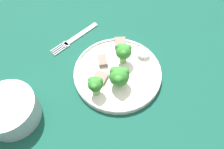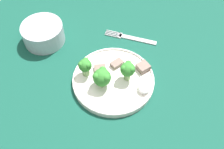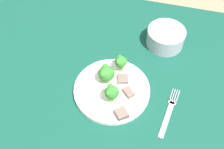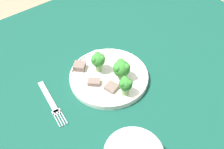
# 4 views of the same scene
# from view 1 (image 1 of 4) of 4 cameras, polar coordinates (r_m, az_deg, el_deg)

# --- Properties ---
(table) EXTENTS (1.17, 0.97, 0.72)m
(table) POSITION_cam_1_polar(r_m,az_deg,el_deg) (0.67, 5.73, -6.32)
(table) COLOR #114738
(table) RESTS_ON ground_plane
(dinner_plate) EXTENTS (0.23, 0.23, 0.02)m
(dinner_plate) POSITION_cam_1_polar(r_m,az_deg,el_deg) (0.59, 1.45, 0.41)
(dinner_plate) COLOR white
(dinner_plate) RESTS_ON table
(fork) EXTENTS (0.04, 0.17, 0.00)m
(fork) POSITION_cam_1_polar(r_m,az_deg,el_deg) (0.68, -9.46, 9.45)
(fork) COLOR #B2B2B7
(fork) RESTS_ON table
(cream_bowl) EXTENTS (0.13, 0.13, 0.06)m
(cream_bowl) POSITION_cam_1_polar(r_m,az_deg,el_deg) (0.56, -25.02, -8.53)
(cream_bowl) COLOR #B7BCC6
(cream_bowl) RESTS_ON table
(broccoli_floret_near_rim_left) EXTENTS (0.05, 0.05, 0.06)m
(broccoli_floret_near_rim_left) POSITION_cam_1_polar(r_m,az_deg,el_deg) (0.53, 1.87, -0.42)
(broccoli_floret_near_rim_left) COLOR #7FA866
(broccoli_floret_near_rim_left) RESTS_ON dinner_plate
(broccoli_floret_center_left) EXTENTS (0.04, 0.04, 0.06)m
(broccoli_floret_center_left) POSITION_cam_1_polar(r_m,az_deg,el_deg) (0.57, 3.04, 5.91)
(broccoli_floret_center_left) COLOR #7FA866
(broccoli_floret_center_left) RESTS_ON dinner_plate
(broccoli_floret_back_left) EXTENTS (0.04, 0.04, 0.06)m
(broccoli_floret_back_left) POSITION_cam_1_polar(r_m,az_deg,el_deg) (0.52, -4.38, -2.67)
(broccoli_floret_back_left) COLOR #7FA866
(broccoli_floret_back_left) RESTS_ON dinner_plate
(meat_slice_front_slice) EXTENTS (0.05, 0.05, 0.02)m
(meat_slice_front_slice) POSITION_cam_1_polar(r_m,az_deg,el_deg) (0.63, 2.15, 8.14)
(meat_slice_front_slice) COLOR #756056
(meat_slice_front_slice) RESTS_ON dinner_plate
(meat_slice_middle_slice) EXTENTS (0.04, 0.04, 0.01)m
(meat_slice_middle_slice) POSITION_cam_1_polar(r_m,az_deg,el_deg) (0.60, -2.49, 3.65)
(meat_slice_middle_slice) COLOR #756056
(meat_slice_middle_slice) RESTS_ON dinner_plate
(meat_slice_rear_slice) EXTENTS (0.04, 0.04, 0.01)m
(meat_slice_rear_slice) POSITION_cam_1_polar(r_m,az_deg,el_deg) (0.57, -3.09, -0.74)
(meat_slice_rear_slice) COLOR #756056
(meat_slice_rear_slice) RESTS_ON dinner_plate
(sauce_dollop) EXTENTS (0.04, 0.03, 0.02)m
(sauce_dollop) POSITION_cam_1_polar(r_m,az_deg,el_deg) (0.62, 8.19, 5.54)
(sauce_dollop) COLOR white
(sauce_dollop) RESTS_ON dinner_plate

